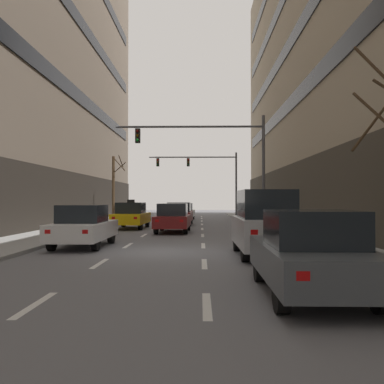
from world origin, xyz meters
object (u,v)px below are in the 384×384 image
Objects in this scene: car_parked_1 at (265,223)px; car_driving_1 at (184,212)px; street_tree_1 at (114,186)px; taxi_driving_3 at (131,216)px; car_parked_0 at (311,254)px; car_driving_2 at (84,226)px; traffic_signal_0 at (219,152)px; traffic_signal_1 at (206,171)px; car_driving_4 at (179,214)px; car_driving_0 at (173,218)px.

car_driving_1 is at bearing 98.50° from car_parked_1.
car_parked_1 is 0.84× the size of street_tree_1.
taxi_driving_3 is 1.01× the size of car_parked_0.
car_parked_0 is (6.93, -8.57, 0.01)m from car_driving_2.
car_parked_1 is 10.84m from traffic_signal_0.
traffic_signal_1 reaches higher than car_driving_1.
traffic_signal_1 is 1.64× the size of street_tree_1.
car_driving_4 is 23.72m from car_parked_0.
traffic_signal_0 reaches higher than car_parked_1.
car_driving_1 is 7.44m from car_driving_4.
car_parked_0 is at bearing -80.81° from car_driving_4.
car_parked_0 is at bearing -87.33° from traffic_signal_1.
traffic_signal_1 is (2.17, 18.79, 4.02)m from car_driving_0.
traffic_signal_1 reaches higher than street_tree_1.
traffic_signal_0 reaches higher than car_parked_0.
car_driving_2 is 1.00× the size of car_driving_4.
taxi_driving_3 is 7.55m from traffic_signal_0.
car_driving_1 is 0.93× the size of car_parked_0.
car_driving_0 is 4.33m from taxi_driving_3.
street_tree_1 reaches higher than car_driving_4.
taxi_driving_3 is at bearing -71.27° from street_tree_1.
taxi_driving_3 is 1.00× the size of car_parked_1.
traffic_signal_1 is (2.15, 11.66, 4.02)m from car_driving_4.
car_driving_0 is 1.00× the size of car_driving_2.
car_parked_1 is at bearing -20.40° from car_driving_2.
car_driving_4 is at bearing 78.07° from car_driving_2.
taxi_driving_3 is 15.07m from car_parked_1.
traffic_signal_1 is 10.83m from street_tree_1.
taxi_driving_3 is 20.59m from car_parked_0.
traffic_signal_1 is at bearing 63.82° from car_driving_1.
traffic_signal_0 reaches higher than street_tree_1.
car_parked_1 is (6.76, -13.46, 0.27)m from taxi_driving_3.
car_driving_2 is 0.50× the size of traffic_signal_1.
traffic_signal_1 is at bearing 41.27° from street_tree_1.
car_parked_1 is (3.79, -17.42, 0.28)m from car_driving_4.
car_parked_0 is (6.76, -19.45, -0.01)m from taxi_driving_3.
car_driving_1 is at bearing -116.18° from traffic_signal_1.
car_driving_1 is 0.78× the size of street_tree_1.
car_driving_1 is at bearing 100.04° from traffic_signal_0.
car_parked_0 reaches higher than car_driving_1.
car_parked_1 is 24.15m from street_tree_1.
car_driving_4 is 12.52m from traffic_signal_1.
traffic_signal_1 is at bearing 79.56° from car_driving_4.
street_tree_1 is (-8.55, 11.86, -1.61)m from traffic_signal_0.
car_driving_1 is 0.92× the size of car_parked_1.
taxi_driving_3 is at bearing 89.12° from car_driving_2.
car_driving_4 is 8.61m from traffic_signal_0.
car_driving_0 is at bearing -63.48° from street_tree_1.
car_parked_0 is 0.53× the size of traffic_signal_0.
car_parked_1 is at bearing -69.72° from car_driving_0.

